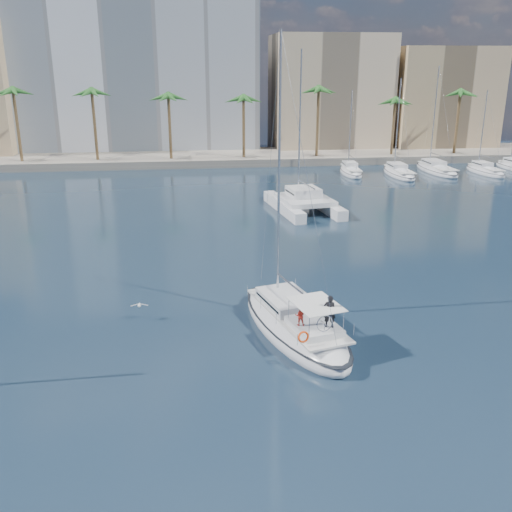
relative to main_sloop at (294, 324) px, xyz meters
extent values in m
plane|color=black|center=(-2.47, 2.80, -0.54)|extent=(160.00, 160.00, 0.00)
cube|color=gray|center=(-2.47, 63.80, 0.06)|extent=(120.00, 14.00, 1.20)
cube|color=white|center=(-14.47, 75.80, 13.46)|extent=(42.00, 16.00, 28.00)
cube|color=beige|center=(19.53, 72.80, 9.46)|extent=(20.00, 14.00, 20.00)
cube|color=tan|center=(39.53, 70.80, 8.46)|extent=(18.00, 12.00, 18.00)
cylinder|color=brown|center=(-2.47, 59.80, 4.71)|extent=(0.44, 0.44, 10.50)
sphere|color=#2A6425|center=(-2.47, 59.80, 9.96)|extent=(3.60, 3.60, 3.60)
cylinder|color=brown|center=(31.53, 59.80, 4.71)|extent=(0.44, 0.44, 10.50)
sphere|color=#2A6425|center=(31.53, 59.80, 9.96)|extent=(3.60, 3.60, 3.60)
ellipsoid|color=white|center=(0.00, 0.01, -0.18)|extent=(6.65, 12.42, 2.46)
ellipsoid|color=black|center=(0.00, 0.01, 0.17)|extent=(6.71, 12.54, 0.18)
cube|color=silver|center=(0.06, -0.21, 0.76)|extent=(4.85, 9.28, 0.12)
cube|color=silver|center=(-0.29, 1.11, 1.12)|extent=(3.44, 4.39, 0.60)
cube|color=black|center=(-0.29, 1.11, 1.14)|extent=(3.34, 3.95, 0.14)
cylinder|color=#B7BABF|center=(-0.64, 2.43, 8.59)|extent=(0.15, 0.15, 15.54)
cylinder|color=#B7BABF|center=(-0.03, 0.12, 2.32)|extent=(1.32, 4.66, 0.11)
cube|color=silver|center=(0.63, -2.42, 1.00)|extent=(2.93, 3.44, 0.36)
cube|color=white|center=(0.66, -2.53, 2.37)|extent=(2.93, 3.44, 0.04)
torus|color=silver|center=(0.92, -3.52, 1.67)|extent=(0.94, 0.30, 0.96)
torus|color=#FF460D|center=(-0.37, -4.33, 1.37)|extent=(0.66, 0.35, 0.64)
imported|color=black|center=(1.31, -2.96, 2.09)|extent=(0.77, 0.63, 1.83)
imported|color=#B2261B|center=(-0.20, -2.53, 1.73)|extent=(0.61, 0.51, 1.12)
cube|color=white|center=(4.20, 29.07, 0.01)|extent=(2.83, 11.40, 1.10)
cube|color=white|center=(8.63, 29.71, 0.01)|extent=(2.83, 11.40, 1.10)
cube|color=silver|center=(6.50, 28.83, 0.76)|extent=(5.92, 6.91, 0.50)
cube|color=silver|center=(6.41, 29.39, 1.46)|extent=(3.58, 3.82, 1.00)
cube|color=black|center=(6.41, 29.39, 1.51)|extent=(3.53, 3.37, 0.18)
cylinder|color=#B7BABF|center=(6.17, 31.07, 8.52)|extent=(0.18, 0.18, 15.13)
ellipsoid|color=silver|center=(-9.17, 2.82, 0.48)|extent=(0.22, 0.42, 0.20)
sphere|color=silver|center=(-9.17, 3.02, 0.50)|extent=(0.11, 0.11, 0.11)
cube|color=gray|center=(-9.47, 2.82, 0.51)|extent=(0.48, 0.17, 0.11)
cube|color=gray|center=(-8.87, 2.82, 0.51)|extent=(0.48, 0.17, 0.11)
camera|label=1|loc=(-5.88, -30.03, 14.55)|focal=40.00mm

